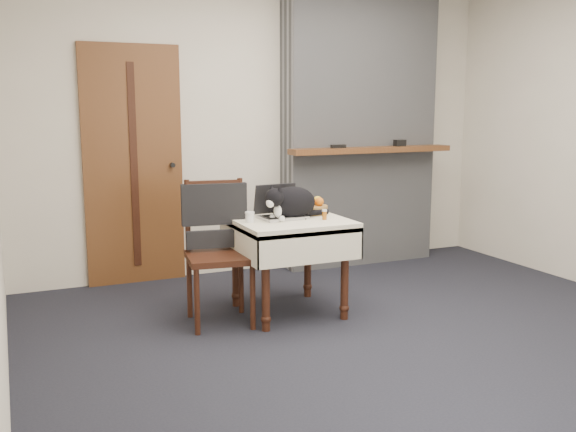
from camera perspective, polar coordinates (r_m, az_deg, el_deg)
name	(u,v)px	position (r m, az deg, el deg)	size (l,w,h in m)	color
ground	(379,335)	(4.36, 8.09, -10.42)	(4.50, 4.50, 0.00)	black
room_shell	(349,66)	(4.50, 5.43, 13.13)	(4.52, 4.01, 2.61)	beige
door	(133,166)	(5.54, -13.58, 4.35)	(0.82, 0.10, 2.00)	brown
chimney	(359,127)	(6.14, 6.36, 7.85)	(1.62, 0.48, 2.60)	gray
side_table	(288,234)	(4.62, 0.04, -1.59)	(0.78, 0.78, 0.70)	#33190D
laptop	(280,209)	(4.62, -0.76, 0.59)	(0.34, 0.29, 0.24)	#B7B7BC
cat	(292,203)	(4.58, 0.40, 1.19)	(0.55, 0.35, 0.26)	black
cream_jar	(250,217)	(4.44, -3.42, -0.10)	(0.07, 0.07, 0.07)	silver
pill_bottle	(324,214)	(4.54, 3.26, 0.15)	(0.04, 0.04, 0.07)	#965012
fruit_basket	(313,207)	(4.79, 2.21, 0.81)	(0.22, 0.22, 0.13)	olive
desk_clutter	(307,215)	(4.72, 1.69, 0.11)	(0.15, 0.02, 0.01)	black
chair	(217,231)	(4.49, -6.37, -1.37)	(0.50, 0.49, 0.99)	#33190D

